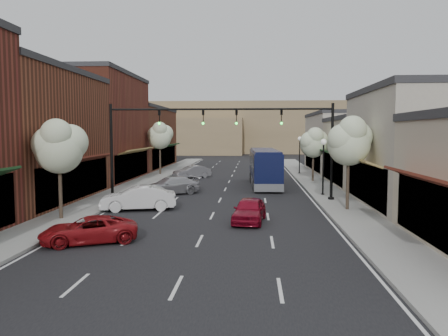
% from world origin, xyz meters
% --- Properties ---
extents(ground, '(160.00, 160.00, 0.00)m').
position_xyz_m(ground, '(0.00, 0.00, 0.00)').
color(ground, black).
rests_on(ground, ground).
extents(sidewalk_left, '(2.80, 73.00, 0.15)m').
position_xyz_m(sidewalk_left, '(-8.40, 18.50, 0.07)').
color(sidewalk_left, gray).
rests_on(sidewalk_left, ground).
extents(sidewalk_right, '(2.80, 73.00, 0.15)m').
position_xyz_m(sidewalk_right, '(8.40, 18.50, 0.07)').
color(sidewalk_right, gray).
rests_on(sidewalk_right, ground).
extents(curb_left, '(0.25, 73.00, 0.17)m').
position_xyz_m(curb_left, '(-7.00, 18.50, 0.07)').
color(curb_left, gray).
rests_on(curb_left, ground).
extents(curb_right, '(0.25, 73.00, 0.17)m').
position_xyz_m(curb_right, '(7.00, 18.50, 0.07)').
color(curb_right, gray).
rests_on(curb_right, ground).
extents(bldg_left_midnear, '(10.14, 14.10, 9.40)m').
position_xyz_m(bldg_left_midnear, '(-14.23, 6.00, 4.66)').
color(bldg_left_midnear, brown).
rests_on(bldg_left_midnear, ground).
extents(bldg_left_midfar, '(10.14, 14.10, 10.90)m').
position_xyz_m(bldg_left_midfar, '(-14.24, 20.00, 5.40)').
color(bldg_left_midfar, maroon).
rests_on(bldg_left_midfar, ground).
extents(bldg_left_far, '(10.14, 18.10, 8.40)m').
position_xyz_m(bldg_left_far, '(-14.22, 36.00, 4.16)').
color(bldg_left_far, brown).
rests_on(bldg_left_far, ground).
extents(bldg_right_midnear, '(9.14, 12.10, 7.90)m').
position_xyz_m(bldg_right_midnear, '(13.72, 6.00, 3.91)').
color(bldg_right_midnear, '#ACA593').
rests_on(bldg_right_midnear, ground).
extents(bldg_right_midfar, '(9.14, 12.10, 6.40)m').
position_xyz_m(bldg_right_midfar, '(13.70, 18.00, 3.17)').
color(bldg_right_midfar, '#B9AB93').
rests_on(bldg_right_midfar, ground).
extents(bldg_right_far, '(9.14, 16.10, 7.40)m').
position_xyz_m(bldg_right_far, '(13.71, 32.00, 3.66)').
color(bldg_right_far, '#ACA593').
rests_on(bldg_right_far, ground).
extents(hill_far, '(120.00, 30.00, 12.00)m').
position_xyz_m(hill_far, '(0.00, 90.00, 6.00)').
color(hill_far, '#7A6647').
rests_on(hill_far, ground).
extents(hill_near, '(50.00, 20.00, 8.00)m').
position_xyz_m(hill_near, '(-25.00, 78.00, 4.00)').
color(hill_near, '#7A6647').
rests_on(hill_near, ground).
extents(signal_mast_right, '(8.22, 0.46, 7.00)m').
position_xyz_m(signal_mast_right, '(5.62, 8.00, 4.62)').
color(signal_mast_right, black).
rests_on(signal_mast_right, ground).
extents(signal_mast_left, '(8.22, 0.46, 7.00)m').
position_xyz_m(signal_mast_left, '(-5.62, 8.00, 4.62)').
color(signal_mast_left, black).
rests_on(signal_mast_left, ground).
extents(tree_right_near, '(2.85, 2.65, 5.95)m').
position_xyz_m(tree_right_near, '(8.35, 3.94, 4.45)').
color(tree_right_near, '#47382B').
rests_on(tree_right_near, ground).
extents(tree_right_far, '(2.85, 2.65, 5.43)m').
position_xyz_m(tree_right_far, '(8.35, 19.94, 3.99)').
color(tree_right_far, '#47382B').
rests_on(tree_right_far, ground).
extents(tree_left_near, '(2.85, 2.65, 5.69)m').
position_xyz_m(tree_left_near, '(-8.25, -0.06, 4.22)').
color(tree_left_near, '#47382B').
rests_on(tree_left_near, ground).
extents(tree_left_far, '(2.85, 2.65, 6.13)m').
position_xyz_m(tree_left_far, '(-8.25, 25.94, 4.60)').
color(tree_left_far, '#47382B').
rests_on(tree_left_far, ground).
extents(lamp_post_near, '(0.44, 0.44, 4.44)m').
position_xyz_m(lamp_post_near, '(7.80, 10.50, 3.01)').
color(lamp_post_near, black).
rests_on(lamp_post_near, ground).
extents(lamp_post_far, '(0.44, 0.44, 4.44)m').
position_xyz_m(lamp_post_far, '(7.80, 28.00, 3.01)').
color(lamp_post_far, black).
rests_on(lamp_post_far, ground).
extents(coach_bus, '(2.85, 11.03, 3.35)m').
position_xyz_m(coach_bus, '(3.45, 16.77, 1.75)').
color(coach_bus, '#0D1134').
rests_on(coach_bus, ground).
extents(red_hatchback, '(2.06, 4.15, 1.36)m').
position_xyz_m(red_hatchback, '(2.22, 0.32, 0.68)').
color(red_hatchback, maroon).
rests_on(red_hatchback, ground).
extents(parked_car_a, '(4.67, 3.49, 1.18)m').
position_xyz_m(parked_car_a, '(-4.91, -4.68, 0.59)').
color(parked_car_a, maroon).
rests_on(parked_car_a, ground).
extents(parked_car_b, '(4.96, 2.70, 1.55)m').
position_xyz_m(parked_car_b, '(-4.87, 3.55, 0.78)').
color(parked_car_b, silver).
rests_on(parked_car_b, ground).
extents(parked_car_c, '(5.14, 4.28, 1.41)m').
position_xyz_m(parked_car_c, '(-4.20, 10.70, 0.70)').
color(parked_car_c, '#A3A3A8').
rests_on(parked_car_c, ground).
extents(parked_car_e, '(4.15, 3.67, 1.36)m').
position_xyz_m(parked_car_e, '(-4.20, 23.07, 0.68)').
color(parked_car_e, '#98979C').
rests_on(parked_car_e, ground).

